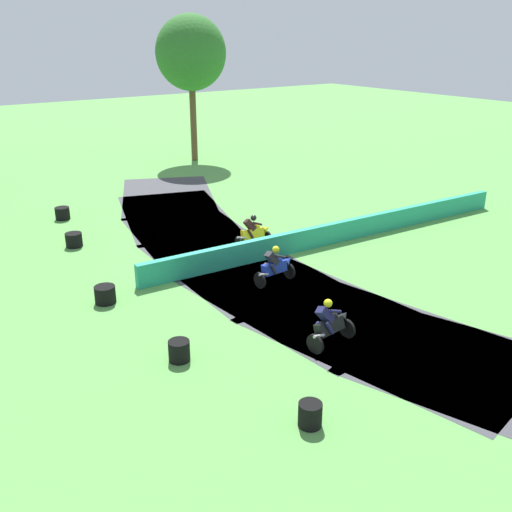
{
  "coord_description": "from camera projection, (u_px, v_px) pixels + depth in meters",
  "views": [
    {
      "loc": [
        -11.63,
        -17.82,
        8.68
      ],
      "look_at": [
        0.0,
        -1.52,
        0.9
      ],
      "focal_mm": 40.95,
      "sensor_mm": 36.0,
      "label": 1
    }
  ],
  "objects": [
    {
      "name": "motorcycle_lead_yellow",
      "position": [
        254.0,
        232.0,
        24.84
      ],
      "size": [
        1.71,
        0.95,
        1.43
      ],
      "color": "black",
      "rests_on": "ground"
    },
    {
      "name": "tree_mid_rise",
      "position": [
        191.0,
        53.0,
        39.02
      ],
      "size": [
        4.73,
        4.73,
        9.73
      ],
      "color": "brown",
      "rests_on": "ground"
    },
    {
      "name": "track_asphalt",
      "position": [
        255.0,
        261.0,
        23.45
      ],
      "size": [
        9.47,
        31.71,
        0.01
      ],
      "color": "#3D3D42",
      "rests_on": "ground"
    },
    {
      "name": "motorcycle_trailing_black",
      "position": [
        331.0,
        324.0,
        17.12
      ],
      "size": [
        1.68,
        0.94,
        1.42
      ],
      "color": "black",
      "rests_on": "ground"
    },
    {
      "name": "tire_stack_mid_b",
      "position": [
        105.0,
        294.0,
        19.78
      ],
      "size": [
        0.71,
        0.71,
        0.6
      ],
      "color": "black",
      "rests_on": "ground"
    },
    {
      "name": "tire_stack_extra_a",
      "position": [
        310.0,
        414.0,
        13.61
      ],
      "size": [
        0.57,
        0.57,
        0.6
      ],
      "color": "black",
      "rests_on": "ground"
    },
    {
      "name": "safety_barrier",
      "position": [
        342.0,
        231.0,
        25.56
      ],
      "size": [
        19.05,
        1.33,
        0.9
      ],
      "primitive_type": "cube",
      "rotation": [
        0.0,
        0.0,
        4.66
      ],
      "color": "#239375",
      "rests_on": "ground"
    },
    {
      "name": "tire_stack_mid_a",
      "position": [
        74.0,
        240.0,
        24.92
      ],
      "size": [
        0.71,
        0.71,
        0.6
      ],
      "color": "black",
      "rests_on": "ground"
    },
    {
      "name": "motorcycle_chase_blue",
      "position": [
        276.0,
        266.0,
        21.24
      ],
      "size": [
        1.68,
        0.75,
        1.42
      ],
      "color": "black",
      "rests_on": "ground"
    },
    {
      "name": "ground_plane",
      "position": [
        234.0,
        266.0,
        22.96
      ],
      "size": [
        120.0,
        120.0,
        0.0
      ],
      "primitive_type": "plane",
      "color": "#569947"
    },
    {
      "name": "tire_stack_near",
      "position": [
        62.0,
        213.0,
        28.53
      ],
      "size": [
        0.69,
        0.69,
        0.6
      ],
      "color": "black",
      "rests_on": "ground"
    },
    {
      "name": "tire_stack_far",
      "position": [
        179.0,
        351.0,
        16.32
      ],
      "size": [
        0.61,
        0.61,
        0.6
      ],
      "color": "black",
      "rests_on": "ground"
    }
  ]
}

